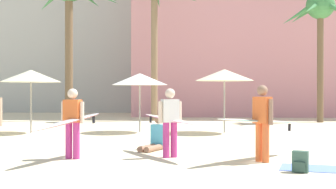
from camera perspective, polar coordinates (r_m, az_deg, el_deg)
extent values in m
cube|color=pink|center=(34.09, 15.62, 10.03)|extent=(22.26, 8.33, 14.71)
cylinder|color=#896B4C|center=(25.51, -1.71, 5.13)|extent=(0.36, 0.36, 7.46)
cylinder|color=brown|center=(26.29, -12.22, 5.08)|extent=(0.44, 0.44, 7.55)
cylinder|color=brown|center=(25.25, 18.40, 3.66)|extent=(0.33, 0.33, 6.13)
sphere|color=#428447|center=(25.61, 18.41, 10.51)|extent=(1.47, 1.47, 1.47)
cone|color=#428447|center=(26.71, 18.62, 9.26)|extent=(0.90, 1.78, 1.05)
cone|color=#428447|center=(26.35, 16.41, 9.50)|extent=(1.27, 1.67, 0.96)
cone|color=#428447|center=(25.37, 15.85, 9.54)|extent=(1.73, 0.48, 1.22)
cone|color=#428447|center=(24.44, 17.46, 10.23)|extent=(1.28, 1.66, 0.96)
cylinder|color=gray|center=(18.05, -3.53, -1.02)|extent=(0.06, 0.06, 2.32)
cone|color=white|center=(18.05, -3.53, 1.92)|extent=(2.20, 2.20, 0.46)
cylinder|color=gray|center=(17.89, 7.02, -0.80)|extent=(0.06, 0.06, 2.46)
cone|color=beige|center=(17.90, 7.02, 2.43)|extent=(2.28, 2.28, 0.45)
cylinder|color=gray|center=(18.38, -16.67, -0.83)|extent=(0.06, 0.06, 2.43)
cone|color=beige|center=(18.39, -16.68, 2.23)|extent=(2.30, 2.30, 0.47)
cube|color=#6684E0|center=(9.96, 19.27, -8.74)|extent=(2.06, 1.40, 0.01)
cube|color=#37554A|center=(9.41, 16.13, -8.02)|extent=(0.34, 0.28, 0.42)
cube|color=#2C443B|center=(9.30, 16.02, -8.64)|extent=(0.22, 0.13, 0.18)
cylinder|color=#B7337F|center=(11.02, -11.33, -5.64)|extent=(0.20, 0.20, 0.86)
cylinder|color=#B7337F|center=(11.12, -12.22, -5.59)|extent=(0.20, 0.20, 0.86)
cube|color=orange|center=(11.02, -11.78, -2.00)|extent=(0.44, 0.32, 0.53)
sphere|color=beige|center=(11.01, -11.78, 0.11)|extent=(0.29, 0.29, 0.24)
cylinder|color=beige|center=(10.90, -10.65, -2.22)|extent=(0.12, 0.12, 0.51)
cylinder|color=beige|center=(11.15, -12.89, -2.17)|extent=(0.12, 0.12, 0.51)
ellipsoid|color=#B2B2B7|center=(10.74, -12.20, -3.29)|extent=(1.11, 2.60, 0.32)
ellipsoid|color=maroon|center=(10.74, -12.20, -3.29)|extent=(1.13, 2.62, 0.29)
cube|color=black|center=(11.64, -9.24, -3.12)|extent=(0.05, 0.12, 0.19)
cylinder|color=#936B51|center=(12.28, -1.70, -6.68)|extent=(0.49, 0.87, 0.16)
cylinder|color=#936B51|center=(12.37, -2.52, -6.62)|extent=(0.49, 0.87, 0.16)
cube|color=#4CB2DB|center=(12.67, -1.17, -5.00)|extent=(0.45, 0.36, 0.56)
sphere|color=#936B51|center=(12.64, -1.17, -3.11)|extent=(0.31, 0.31, 0.24)
cylinder|color=orange|center=(10.49, 12.05, -5.92)|extent=(0.22, 0.22, 0.87)
cylinder|color=orange|center=(10.63, 11.26, -5.84)|extent=(0.22, 0.22, 0.87)
cube|color=orange|center=(10.50, 11.65, -1.89)|extent=(0.42, 0.45, 0.60)
sphere|color=#936B51|center=(10.50, 11.66, 0.50)|extent=(0.34, 0.34, 0.24)
cylinder|color=#936B51|center=(10.34, 12.67, -2.13)|extent=(0.14, 0.14, 0.57)
cylinder|color=#936B51|center=(10.68, 10.68, -2.05)|extent=(0.14, 0.14, 0.57)
ellipsoid|color=beige|center=(10.81, 11.43, -3.26)|extent=(2.36, 2.44, 0.28)
ellipsoid|color=teal|center=(10.81, 11.43, -3.26)|extent=(2.38, 2.46, 0.25)
cube|color=black|center=(11.83, 14.86, -3.97)|extent=(0.09, 0.09, 0.19)
cylinder|color=#B7337F|center=(11.09, 0.73, -5.63)|extent=(0.21, 0.21, 0.85)
cylinder|color=#B7337F|center=(11.02, -0.23, -5.67)|extent=(0.21, 0.21, 0.85)
cube|color=white|center=(11.01, 0.26, -2.03)|extent=(0.46, 0.37, 0.55)
sphere|color=beige|center=(11.00, 0.26, 0.13)|extent=(0.32, 0.32, 0.24)
cylinder|color=beige|center=(11.11, 1.45, -2.20)|extent=(0.13, 0.13, 0.52)
cylinder|color=beige|center=(10.91, -0.96, -2.24)|extent=(0.13, 0.13, 0.52)
ellipsoid|color=beige|center=(11.32, 0.34, -3.10)|extent=(1.76, 2.63, 0.17)
ellipsoid|color=#A62472|center=(11.32, 0.34, -3.10)|extent=(1.78, 2.65, 0.15)
cube|color=black|center=(12.35, -2.18, -3.11)|extent=(0.07, 0.10, 0.18)
cylinder|color=tan|center=(9.28, -20.21, -2.05)|extent=(0.14, 0.14, 0.55)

